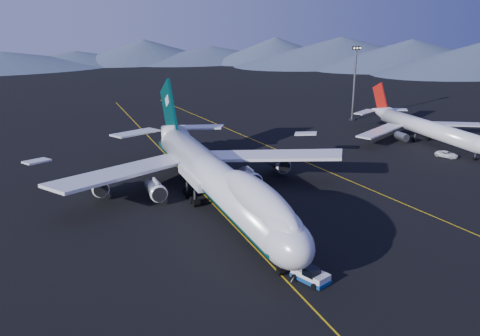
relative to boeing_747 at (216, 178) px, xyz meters
name	(u,v)px	position (x,y,z in m)	size (l,w,h in m)	color
ground	(217,208)	(0.00, -0.03, -5.81)	(500.00, 500.00, 0.00)	black
taxiway_line_main	(217,208)	(0.00, -0.03, -5.80)	(0.25, 220.00, 0.01)	gold
taxiway_line_side	(331,173)	(30.00, 9.97, -5.80)	(0.25, 200.00, 0.01)	gold
boeing_747	(216,178)	(0.00, 0.00, 0.00)	(59.62, 72.43, 19.37)	silver
pushback_tug	(311,276)	(3.00, -29.53, -5.10)	(4.34, 5.84, 2.28)	silver
second_jet	(424,127)	(66.26, 23.75, -1.88)	(40.46, 45.71, 13.01)	silver
service_van	(447,154)	(61.94, 9.94, -5.08)	(2.42, 5.25, 1.46)	white
floodlight_mast	(354,83)	(63.70, 53.30, 5.63)	(2.79, 2.09, 22.59)	black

